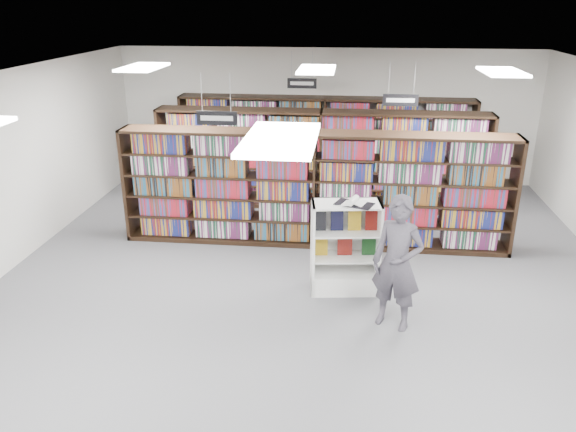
# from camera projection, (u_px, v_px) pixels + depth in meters

# --- Properties ---
(floor) EXTENTS (12.00, 12.00, 0.00)m
(floor) POSITION_uv_depth(u_px,v_px,m) (305.00, 295.00, 8.64)
(floor) COLOR #535358
(floor) RESTS_ON ground
(ceiling) EXTENTS (10.00, 12.00, 0.10)m
(ceiling) POSITION_uv_depth(u_px,v_px,m) (308.00, 84.00, 7.49)
(ceiling) COLOR white
(ceiling) RESTS_ON wall_back
(wall_back) EXTENTS (10.00, 0.10, 3.20)m
(wall_back) POSITION_uv_depth(u_px,v_px,m) (326.00, 116.00, 13.62)
(wall_back) COLOR silver
(wall_back) RESTS_ON ground
(bookshelf_row_near) EXTENTS (7.00, 0.60, 2.10)m
(bookshelf_row_near) POSITION_uv_depth(u_px,v_px,m) (315.00, 189.00, 10.12)
(bookshelf_row_near) COLOR black
(bookshelf_row_near) RESTS_ON floor
(bookshelf_row_mid) EXTENTS (7.00, 0.60, 2.10)m
(bookshelf_row_mid) POSITION_uv_depth(u_px,v_px,m) (321.00, 160.00, 11.97)
(bookshelf_row_mid) COLOR black
(bookshelf_row_mid) RESTS_ON floor
(bookshelf_row_far) EXTENTS (7.00, 0.60, 2.10)m
(bookshelf_row_far) POSITION_uv_depth(u_px,v_px,m) (324.00, 141.00, 13.55)
(bookshelf_row_far) COLOR black
(bookshelf_row_far) RESTS_ON floor
(aisle_sign_left) EXTENTS (0.65, 0.02, 0.80)m
(aisle_sign_left) POSITION_uv_depth(u_px,v_px,m) (217.00, 117.00, 8.81)
(aisle_sign_left) COLOR #B2B2B7
(aisle_sign_left) RESTS_ON ceiling
(aisle_sign_right) EXTENTS (0.65, 0.02, 0.80)m
(aisle_sign_right) POSITION_uv_depth(u_px,v_px,m) (400.00, 99.00, 10.36)
(aisle_sign_right) COLOR #B2B2B7
(aisle_sign_right) RESTS_ON ceiling
(aisle_sign_center) EXTENTS (0.65, 0.02, 0.80)m
(aisle_sign_center) POSITION_uv_depth(u_px,v_px,m) (302.00, 82.00, 12.41)
(aisle_sign_center) COLOR #B2B2B7
(aisle_sign_center) RESTS_ON ceiling
(troffer_front_center) EXTENTS (0.60, 1.20, 0.04)m
(troffer_front_center) POSITION_uv_depth(u_px,v_px,m) (281.00, 139.00, 4.72)
(troffer_front_center) COLOR white
(troffer_front_center) RESTS_ON ceiling
(troffer_back_left) EXTENTS (0.60, 1.20, 0.04)m
(troffer_back_left) POSITION_uv_depth(u_px,v_px,m) (143.00, 67.00, 9.66)
(troffer_back_left) COLOR white
(troffer_back_left) RESTS_ON ceiling
(troffer_back_center) EXTENTS (0.60, 1.20, 0.04)m
(troffer_back_center) POSITION_uv_depth(u_px,v_px,m) (317.00, 69.00, 9.35)
(troffer_back_center) COLOR white
(troffer_back_center) RESTS_ON ceiling
(troffer_back_right) EXTENTS (0.60, 1.20, 0.04)m
(troffer_back_right) POSITION_uv_depth(u_px,v_px,m) (502.00, 72.00, 9.05)
(troffer_back_right) COLOR white
(troffer_back_right) RESTS_ON ceiling
(endcap_display) EXTENTS (1.09, 0.64, 1.45)m
(endcap_display) POSITION_uv_depth(u_px,v_px,m) (344.00, 261.00, 8.67)
(endcap_display) COLOR white
(endcap_display) RESTS_ON floor
(open_book) EXTENTS (0.62, 0.48, 0.12)m
(open_book) POSITION_uv_depth(u_px,v_px,m) (354.00, 202.00, 8.22)
(open_book) COLOR black
(open_book) RESTS_ON endcap_display
(shopper) EXTENTS (0.81, 0.69, 1.90)m
(shopper) POSITION_uv_depth(u_px,v_px,m) (397.00, 263.00, 7.52)
(shopper) COLOR #48444D
(shopper) RESTS_ON floor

